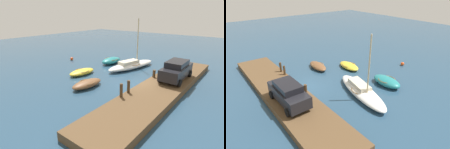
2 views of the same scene
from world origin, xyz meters
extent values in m
plane|color=navy|center=(0.00, 0.00, 0.00)|extent=(84.00, 84.00, 0.00)
cube|color=brown|center=(0.00, -2.18, 0.28)|extent=(18.67, 3.46, 0.56)
ellipsoid|color=brown|center=(-3.27, 3.52, 0.33)|extent=(3.20, 1.57, 0.65)
torus|color=olive|center=(-3.27, 3.52, 0.50)|extent=(1.51, 1.51, 0.07)
ellipsoid|color=white|center=(4.15, 3.48, 0.38)|extent=(7.19, 3.39, 0.75)
torus|color=olive|center=(4.15, 3.48, 0.58)|extent=(2.30, 2.30, 0.07)
cube|color=beige|center=(3.68, 3.59, 0.81)|extent=(2.69, 1.62, 0.42)
cylinder|color=#C6B284|center=(5.00, 3.28, 3.18)|extent=(0.12, 0.12, 5.16)
ellipsoid|color=gold|center=(-1.12, 6.50, 0.29)|extent=(3.18, 1.70, 0.57)
torus|color=olive|center=(-1.12, 6.50, 0.44)|extent=(1.64, 1.64, 0.07)
ellipsoid|color=teal|center=(4.31, 6.73, 0.40)|extent=(3.17, 1.75, 0.81)
torus|color=olive|center=(4.31, 6.73, 0.63)|extent=(1.74, 1.74, 0.07)
cylinder|color=#47331E|center=(-3.92, -0.70, 1.07)|extent=(0.23, 0.23, 1.03)
cylinder|color=#47331E|center=(-2.96, -0.70, 1.05)|extent=(0.23, 0.23, 0.98)
cylinder|color=#47331E|center=(1.45, -0.70, 0.92)|extent=(0.27, 0.27, 0.71)
cube|color=black|center=(2.12, -2.53, 1.35)|extent=(4.37, 1.76, 0.94)
cube|color=black|center=(2.12, -2.53, 2.07)|extent=(2.45, 1.53, 0.50)
cylinder|color=black|center=(3.63, -1.66, 0.88)|extent=(0.64, 0.23, 0.64)
cylinder|color=black|center=(3.66, -3.36, 0.88)|extent=(0.64, 0.23, 0.64)
cylinder|color=black|center=(0.59, -1.69, 0.88)|extent=(0.64, 0.23, 0.64)
cylinder|color=black|center=(0.61, -3.40, 0.88)|extent=(0.64, 0.23, 0.64)
sphere|color=#E54C19|center=(2.27, 12.24, 0.21)|extent=(0.42, 0.42, 0.42)
camera|label=1|loc=(-13.79, -7.60, 6.44)|focal=29.07mm
camera|label=2|loc=(14.59, -7.28, 9.21)|focal=30.69mm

